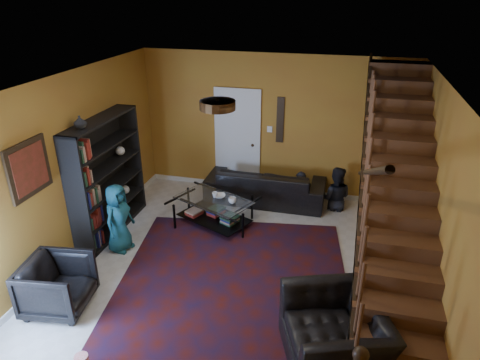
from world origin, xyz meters
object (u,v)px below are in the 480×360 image
object	(u,v)px
sofa	(265,185)
armchair_right	(334,334)
armchair_left	(58,285)
coffee_table	(214,210)
bookshelf	(108,178)

from	to	relation	value
sofa	armchair_right	world-z (taller)	armchair_right
armchair_left	coffee_table	distance (m)	2.91
bookshelf	sofa	xyz separation A→B (m)	(2.38, 1.70, -0.63)
sofa	coffee_table	distance (m)	1.33
bookshelf	armchair_left	world-z (taller)	bookshelf
bookshelf	coffee_table	bearing A→B (deg)	18.90
armchair_right	armchair_left	bearing A→B (deg)	-110.69
sofa	armchair_right	distance (m)	4.01
armchair_right	coffee_table	xyz separation A→B (m)	(-2.23, 2.59, -0.10)
bookshelf	armchair_left	xyz separation A→B (m)	(0.35, -2.02, -0.60)
armchair_left	armchair_right	size ratio (longest dim) A/B	0.68
sofa	armchair_left	distance (m)	4.24
armchair_right	bookshelf	bearing A→B (deg)	-138.09
armchair_left	coffee_table	xyz separation A→B (m)	(1.32, 2.59, -0.08)
sofa	coffee_table	size ratio (longest dim) A/B	1.55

